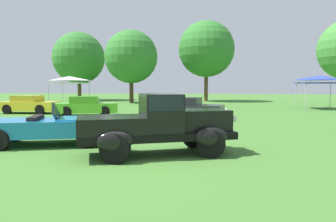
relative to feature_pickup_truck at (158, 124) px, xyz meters
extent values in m
plane|color=#42752D|center=(-0.65, -0.27, -0.86)|extent=(120.00, 120.00, 0.00)
cube|color=black|center=(-0.04, -0.01, -0.30)|extent=(4.49, 2.89, 0.20)
cube|color=black|center=(1.15, 0.45, 0.08)|extent=(1.86, 1.59, 0.60)
ellipsoid|color=silver|center=(1.90, 0.74, 0.06)|extent=(0.34, 0.54, 0.68)
cube|color=black|center=(0.07, 0.03, 0.32)|extent=(1.45, 1.65, 1.04)
cube|color=black|center=(0.07, 0.03, 0.62)|extent=(1.37, 1.65, 0.40)
cube|color=black|center=(-1.16, -0.45, 0.00)|extent=(2.24, 1.98, 0.48)
ellipsoid|color=black|center=(0.95, 1.15, -0.30)|extent=(0.99, 0.67, 0.52)
ellipsoid|color=black|center=(1.48, -0.20, -0.30)|extent=(0.99, 0.67, 0.52)
ellipsoid|color=black|center=(-1.42, 0.22, -0.30)|extent=(0.99, 0.67, 0.52)
ellipsoid|color=black|center=(-0.89, -1.12, -0.30)|extent=(0.99, 0.67, 0.52)
sphere|color=silver|center=(1.78, 1.17, 0.14)|extent=(0.18, 0.18, 0.18)
sphere|color=silver|center=(2.11, 0.35, 0.14)|extent=(0.18, 0.18, 0.18)
cylinder|color=black|center=(0.95, 1.15, -0.48)|extent=(0.76, 0.24, 0.76)
cylinder|color=black|center=(1.48, -0.20, -0.48)|extent=(0.76, 0.24, 0.76)
cylinder|color=black|center=(-1.42, 0.22, -0.48)|extent=(0.76, 0.24, 0.76)
cylinder|color=black|center=(-0.89, -1.12, -0.48)|extent=(0.76, 0.24, 0.76)
cube|color=#1E7AB7|center=(-3.78, 1.01, -0.29)|extent=(4.37, 2.81, 0.52)
cube|color=#1E7AB7|center=(-2.64, 1.35, -0.09)|extent=(1.98, 1.85, 0.20)
cube|color=black|center=(-3.53, 1.09, 0.13)|extent=(0.42, 1.21, 0.82)
cube|color=black|center=(-4.15, 0.90, -0.05)|extent=(0.61, 1.23, 0.28)
cube|color=silver|center=(-1.76, 1.62, -0.58)|extent=(0.57, 1.61, 0.12)
cylinder|color=black|center=(-2.76, 2.12, -0.53)|extent=(0.66, 0.20, 0.66)
cylinder|color=black|center=(-2.32, 0.64, -0.53)|extent=(0.66, 0.20, 0.66)
cylinder|color=black|center=(-5.20, 1.39, -0.53)|extent=(0.66, 0.20, 0.66)
cube|color=yellow|center=(-10.80, 11.61, -0.36)|extent=(3.89, 1.76, 0.60)
cube|color=gold|center=(-10.95, 11.61, 0.14)|extent=(1.72, 1.48, 0.44)
cylinder|color=black|center=(-9.63, 10.87, -0.54)|extent=(0.64, 0.22, 0.64)
cylinder|color=black|center=(-11.94, 10.82, -0.54)|extent=(0.64, 0.22, 0.64)
cube|color=#60C62D|center=(-6.31, 10.67, -0.36)|extent=(4.14, 2.62, 0.60)
cube|color=#4D9F24|center=(-6.46, 10.63, 0.14)|extent=(2.00, 1.83, 0.44)
cylinder|color=black|center=(-5.00, 10.22, -0.54)|extent=(0.64, 0.22, 0.64)
cylinder|color=black|center=(-7.22, 9.62, -0.54)|extent=(0.64, 0.22, 0.64)
cube|color=#28282D|center=(0.13, 9.64, -0.36)|extent=(4.40, 2.46, 0.60)
cube|color=black|center=(-0.04, 9.67, 0.14)|extent=(2.07, 1.77, 0.44)
cylinder|color=black|center=(1.19, 8.64, -0.54)|extent=(0.64, 0.22, 0.64)
cylinder|color=black|center=(-1.25, 9.13, -0.54)|extent=(0.64, 0.22, 0.64)
cylinder|color=#B7B7BC|center=(-9.65, 19.59, 0.16)|extent=(0.05, 0.05, 2.05)
cylinder|color=#B7B7BC|center=(-9.65, 16.96, 0.16)|extent=(0.05, 0.05, 2.05)
cylinder|color=#B7B7BC|center=(-12.27, 19.59, 0.16)|extent=(0.05, 0.05, 2.05)
cylinder|color=#B7B7BC|center=(-12.27, 16.96, 0.16)|extent=(0.05, 0.05, 2.05)
cube|color=silver|center=(-10.96, 18.27, 1.24)|extent=(2.92, 2.92, 0.10)
pyramid|color=silver|center=(-10.96, 18.27, 1.66)|extent=(2.86, 2.86, 0.38)
cylinder|color=#B7B7BC|center=(11.58, 19.69, 0.16)|extent=(0.05, 0.05, 2.05)
cylinder|color=#B7B7BC|center=(8.80, 19.69, 0.16)|extent=(0.05, 0.05, 2.05)
cylinder|color=#B7B7BC|center=(8.80, 16.91, 0.16)|extent=(0.05, 0.05, 2.05)
cube|color=#2D429E|center=(10.19, 18.30, 1.24)|extent=(3.09, 3.09, 0.10)
pyramid|color=#2D429E|center=(10.19, 18.30, 1.66)|extent=(3.03, 3.03, 0.38)
cylinder|color=brown|center=(-14.80, 29.49, 0.90)|extent=(0.44, 0.44, 3.52)
sphere|color=#337A2D|center=(-14.80, 29.49, 4.43)|extent=(6.42, 6.42, 6.42)
cylinder|color=#47331E|center=(-7.01, 25.08, 0.83)|extent=(0.44, 0.44, 3.39)
sphere|color=#337A2D|center=(-7.01, 25.08, 4.11)|extent=(5.74, 5.74, 5.74)
cylinder|color=brown|center=(1.02, 29.30, 1.30)|extent=(0.44, 0.44, 4.33)
sphere|color=#337A2D|center=(1.02, 29.30, 5.27)|extent=(6.58, 6.58, 6.58)
camera|label=1|loc=(1.41, -8.63, 1.09)|focal=33.85mm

